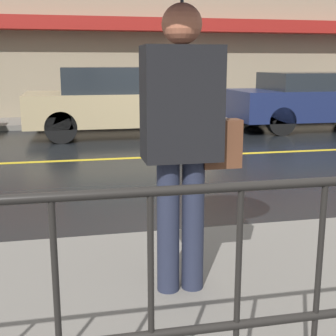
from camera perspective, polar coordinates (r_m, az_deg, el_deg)
The scene contains 7 objects.
ground_plane at distance 8.13m, azimuth 3.20°, elevation 1.52°, with size 80.00×80.00×0.00m, color black.
sidewalk_far at distance 12.73m, azimuth -2.42°, elevation 5.84°, with size 28.00×1.79×0.13m.
lane_marking at distance 8.13m, azimuth 3.20°, elevation 1.55°, with size 25.20×0.12×0.01m.
building_storefront at distance 13.69m, azimuth -3.27°, elevation 17.21°, with size 28.00×0.85×5.33m.
pedestrian at distance 2.82m, azimuth 1.83°, elevation 15.80°, with size 0.91×0.91×2.16m.
car_tan at distance 10.42m, azimuth -6.50°, elevation 8.10°, with size 3.90×1.92×1.49m.
car_navy at distance 11.91m, azimuth 17.61°, elevation 7.93°, with size 4.18×1.80×1.36m.
Camera 1 is at (-2.10, -7.70, 1.56)m, focal length 50.00 mm.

